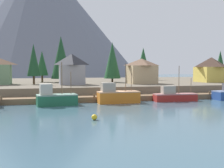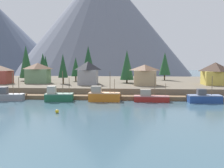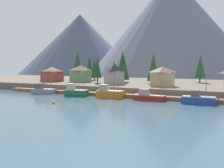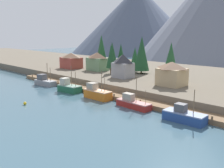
{
  "view_description": "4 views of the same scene",
  "coord_description": "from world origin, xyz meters",
  "views": [
    {
      "loc": [
        -13.19,
        -49.61,
        6.26
      ],
      "look_at": [
        -0.14,
        2.12,
        3.24
      ],
      "focal_mm": 44.4,
      "sensor_mm": 36.0,
      "label": 1
    },
    {
      "loc": [
        6.83,
        -64.58,
        9.75
      ],
      "look_at": [
        1.59,
        3.52,
        3.76
      ],
      "focal_mm": 42.37,
      "sensor_mm": 36.0,
      "label": 2
    },
    {
      "loc": [
        32.07,
        -63.61,
        9.18
      ],
      "look_at": [
        -0.76,
        1.41,
        3.68
      ],
      "focal_mm": 40.29,
      "sensor_mm": 36.0,
      "label": 3
    },
    {
      "loc": [
        46.25,
        -42.27,
        15.57
      ],
      "look_at": [
        1.46,
        2.0,
        3.36
      ],
      "focal_mm": 41.48,
      "sensor_mm": 36.0,
      "label": 4
    }
  ],
  "objects": [
    {
      "name": "house_green",
      "position": [
        -23.98,
        19.66,
        5.86
      ],
      "size": [
        7.57,
        5.22,
        6.58
      ],
      "color": "#6B8E66",
      "rests_on": "shoreline_bank"
    },
    {
      "name": "fishing_boat_green",
      "position": [
        -11.14,
        -2.13,
        1.24
      ],
      "size": [
        6.91,
        3.85,
        7.31
      ],
      "rotation": [
        0.0,
        0.0,
        0.11
      ],
      "color": "#1E5B3D",
      "rests_on": "ground_plane"
    },
    {
      "name": "conifer_far_left",
      "position": [
        19.01,
        36.14,
        8.74
      ],
      "size": [
        4.35,
        4.35,
        10.53
      ],
      "color": "#4C3823",
      "rests_on": "shoreline_bank"
    },
    {
      "name": "house_grey",
      "position": [
        -6.56,
        14.56,
        6.14
      ],
      "size": [
        5.91,
        4.78,
        7.11
      ],
      "color": "gray",
      "rests_on": "shoreline_bank"
    },
    {
      "name": "conifer_far_right",
      "position": [
        -31.56,
        28.61,
        9.49
      ],
      "size": [
        4.88,
        4.88,
        12.85
      ],
      "color": "#4C3823",
      "rests_on": "shoreline_bank"
    },
    {
      "name": "conifer_near_left",
      "position": [
        5.05,
        22.37,
        8.42
      ],
      "size": [
        4.5,
        4.5,
        10.78
      ],
      "color": "#4C3823",
      "rests_on": "shoreline_bank"
    },
    {
      "name": "house_red",
      "position": [
        -35.78,
        16.62,
        5.54
      ],
      "size": [
        7.8,
        6.08,
        5.96
      ],
      "color": "#9E4238",
      "rests_on": "shoreline_bank"
    },
    {
      "name": "conifer_near_right",
      "position": [
        -15.12,
        17.84,
        8.21
      ],
      "size": [
        3.08,
        3.08,
        9.52
      ],
      "color": "#4C3823",
      "rests_on": "shoreline_bank"
    },
    {
      "name": "mountain_central_peak",
      "position": [
        -15.2,
        129.54,
        38.76
      ],
      "size": [
        127.16,
        127.16,
        77.51
      ],
      "primitive_type": "cone",
      "color": "slate",
      "rests_on": "ground_plane"
    },
    {
      "name": "channel_buoy",
      "position": [
        -7.14,
        -16.88,
        0.35
      ],
      "size": [
        0.7,
        0.7,
        0.7
      ],
      "primitive_type": "sphere",
      "color": "gold",
      "rests_on": "ground_plane"
    },
    {
      "name": "fishing_boat_orange",
      "position": [
        -0.14,
        -1.58,
        1.33
      ],
      "size": [
        7.5,
        2.87,
        7.19
      ],
      "rotation": [
        0.0,
        0.0,
        0.01
      ],
      "color": "#CC6B1E",
      "rests_on": "ground_plane"
    },
    {
      "name": "conifer_back_right",
      "position": [
        -26.39,
        34.62,
        7.77
      ],
      "size": [
        3.43,
        3.43,
        9.25
      ],
      "color": "#4C3823",
      "rests_on": "shoreline_bank"
    },
    {
      "name": "conifer_mid_right",
      "position": [
        -8.27,
        25.52,
        9.19
      ],
      "size": [
        5.29,
        5.29,
        12.38
      ],
      "color": "#4C3823",
      "rests_on": "shoreline_bank"
    },
    {
      "name": "house_tan",
      "position": [
        10.53,
        14.59,
        5.64
      ],
      "size": [
        6.69,
        6.09,
        6.15
      ],
      "color": "tan",
      "rests_on": "shoreline_bank"
    },
    {
      "name": "dock",
      "position": [
        0.0,
        1.99,
        0.5
      ],
      "size": [
        80.0,
        4.0,
        1.6
      ],
      "color": "brown",
      "rests_on": "ground_plane"
    },
    {
      "name": "mountain_west_peak",
      "position": [
        -102.02,
        135.45,
        28.22
      ],
      "size": [
        113.59,
        113.59,
        56.44
      ],
      "primitive_type": "cone",
      "color": "#4C566B",
      "rests_on": "ground_plane"
    },
    {
      "name": "shoreline_bank",
      "position": [
        0.0,
        32.0,
        1.25
      ],
      "size": [
        400.0,
        56.0,
        2.5
      ],
      "primitive_type": "cube",
      "color": "#665B4C",
      "rests_on": "ground_plane"
    },
    {
      "name": "ground_plane",
      "position": [
        0.0,
        20.0,
        -0.5
      ],
      "size": [
        400.0,
        400.0,
        1.0
      ],
      "primitive_type": "cube",
      "color": "#3D5B6B"
    },
    {
      "name": "conifer_mid_left",
      "position": [
        -13.21,
        27.94,
        7.66
      ],
      "size": [
        3.25,
        3.25,
        8.54
      ],
      "color": "#4C3823",
      "rests_on": "shoreline_bank"
    },
    {
      "name": "conifer_centre",
      "position": [
        -25.28,
        28.49,
        8.08
      ],
      "size": [
        4.35,
        4.35,
        10.08
      ],
      "color": "#4C3823",
      "rests_on": "shoreline_bank"
    },
    {
      "name": "fishing_boat_grey",
      "position": [
        -24.03,
        -2.02,
        1.19
      ],
      "size": [
        7.79,
        3.67,
        7.02
      ],
      "rotation": [
        0.0,
        0.0,
        0.13
      ],
      "color": "gray",
      "rests_on": "ground_plane"
    },
    {
      "name": "fishing_boat_red",
      "position": [
        11.22,
        -1.4,
        0.97
      ],
      "size": [
        8.34,
        2.59,
        6.74
      ],
      "rotation": [
        0.0,
        0.0,
        -0.03
      ],
      "color": "maroon",
      "rests_on": "ground_plane"
    },
    {
      "name": "fishing_boat_blue",
      "position": [
        23.71,
        -1.77,
        1.07
      ],
      "size": [
        7.69,
        3.24,
        6.2
      ],
      "rotation": [
        0.0,
        0.0,
        0.05
      ],
      "color": "navy",
      "rests_on": "ground_plane"
    }
  ]
}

